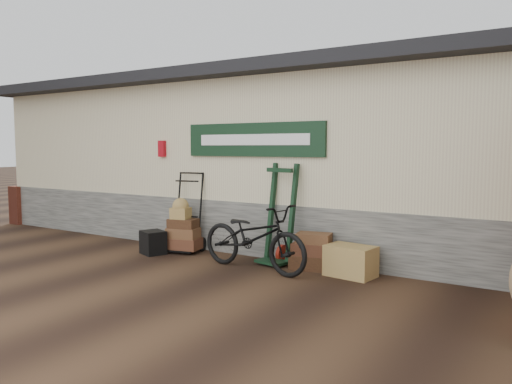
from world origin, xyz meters
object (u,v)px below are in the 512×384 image
suitcase_stack (312,251)px  black_trunk (153,242)px  porter_trolley (187,211)px  wicker_hamper (351,261)px  green_barrow (279,214)px  bicycle (254,233)px

suitcase_stack → black_trunk: 2.81m
porter_trolley → suitcase_stack: 2.48m
black_trunk → porter_trolley: bearing=57.9°
wicker_hamper → black_trunk: 3.44m
suitcase_stack → wicker_hamper: 0.66m
porter_trolley → black_trunk: size_ratio=3.53×
green_barrow → bicycle: 0.64m
wicker_hamper → black_trunk: (-3.42, -0.41, -0.02)m
porter_trolley → green_barrow: 1.84m
bicycle → wicker_hamper: bearing=-64.5°
porter_trolley → suitcase_stack: bearing=-12.9°
green_barrow → bicycle: bearing=-88.0°
porter_trolley → suitcase_stack: porter_trolley is taller
porter_trolley → black_trunk: 0.80m
suitcase_stack → bicycle: bicycle is taller
porter_trolley → suitcase_stack: (2.44, -0.02, -0.43)m
green_barrow → wicker_hamper: 1.38m
porter_trolley → wicker_hamper: (3.09, -0.11, -0.49)m
black_trunk → bicycle: (2.07, -0.03, 0.36)m
suitcase_stack → black_trunk: (-2.77, -0.50, -0.08)m
green_barrow → bicycle: green_barrow is taller
green_barrow → porter_trolley: bearing=-167.2°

